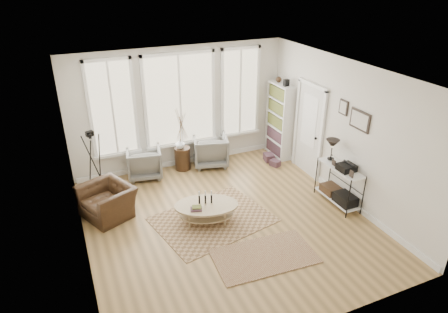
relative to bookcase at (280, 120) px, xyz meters
name	(u,v)px	position (x,y,z in m)	size (l,w,h in m)	color
room	(227,155)	(-2.42, -2.20, 0.47)	(5.50, 5.54, 2.90)	#A17C47
bay_window	(180,102)	(-2.44, 0.49, 0.65)	(4.14, 0.12, 2.24)	#D2C087
door	(309,128)	(0.13, -1.08, 0.17)	(0.09, 1.06, 2.22)	silver
bookcase	(280,120)	(0.00, 0.00, 0.00)	(0.31, 0.85, 2.06)	white
low_shelf	(339,181)	(-0.06, -2.52, -0.44)	(0.38, 1.08, 1.30)	white
wall_art	(355,117)	(0.14, -2.49, 0.92)	(0.04, 0.88, 0.44)	black
rug_main	(213,219)	(-2.67, -2.07, -0.95)	(2.15, 1.61, 0.01)	brown
rug_runner	(264,256)	(-2.26, -3.43, -0.94)	(1.74, 0.97, 0.01)	brown
coffee_table	(206,208)	(-2.80, -2.07, -0.65)	(1.40, 1.11, 0.56)	tan
armchair_left	(144,162)	(-3.45, 0.22, -0.60)	(0.77, 0.79, 0.72)	gray
armchair_right	(210,150)	(-1.82, 0.19, -0.57)	(0.82, 0.84, 0.76)	gray
side_table	(182,140)	(-2.53, 0.22, -0.20)	(0.37, 0.37, 1.57)	#382212
vase	(180,144)	(-2.57, 0.22, -0.28)	(0.22, 0.22, 0.23)	silver
accent_chair	(107,201)	(-4.50, -1.07, -0.64)	(0.85, 0.98, 0.64)	#382212
tripod_camera	(95,166)	(-4.58, -0.16, -0.28)	(0.52, 0.52, 1.47)	black
book_stack_near	(269,157)	(-0.39, -0.22, -0.86)	(0.22, 0.29, 0.18)	maroon
book_stack_far	(275,163)	(-0.39, -0.54, -0.88)	(0.18, 0.23, 0.15)	maroon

